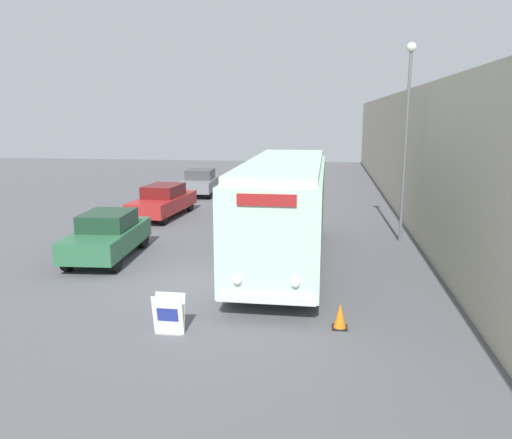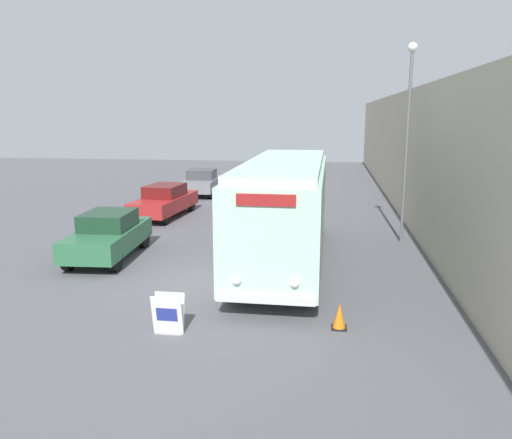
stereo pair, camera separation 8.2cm
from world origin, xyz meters
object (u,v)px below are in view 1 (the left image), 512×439
parked_car_near (108,235)px  traffic_cone (340,316)px  vintage_bus (284,206)px  parked_car_mid (163,201)px  sign_board (169,315)px  streetlamp (407,119)px  parked_car_far (200,182)px

parked_car_near → traffic_cone: bearing=-35.3°
vintage_bus → parked_car_mid: size_ratio=2.06×
sign_board → parked_car_near: size_ratio=0.21×
streetlamp → parked_car_near: 11.76m
traffic_cone → parked_car_far: bearing=113.3°
vintage_bus → parked_car_mid: vintage_bus is taller
parked_car_mid → parked_car_far: parked_car_far is taller
parked_car_far → parked_car_mid: bearing=-93.8°
sign_board → traffic_cone: (3.86, 0.84, -0.15)m
sign_board → parked_car_far: size_ratio=0.22×
sign_board → vintage_bus: bearing=70.6°
streetlamp → parked_car_far: bearing=136.1°
sign_board → traffic_cone: bearing=12.2°
parked_car_far → traffic_cone: bearing=-69.8°
vintage_bus → streetlamp: bearing=39.4°
streetlamp → parked_car_mid: bearing=162.5°
parked_car_far → traffic_cone: parked_car_far is taller
parked_car_near → parked_car_mid: size_ratio=0.91×
streetlamp → traffic_cone: size_ratio=12.12×
vintage_bus → parked_car_far: bearing=114.9°
sign_board → parked_car_near: 6.92m
sign_board → parked_car_far: parked_car_far is taller
vintage_bus → traffic_cone: size_ratio=16.33×
vintage_bus → parked_car_mid: bearing=133.3°
streetlamp → parked_car_near: size_ratio=1.67×
sign_board → parked_car_mid: size_ratio=0.19×
sign_board → parked_car_far: (-4.34, 19.84, 0.35)m
parked_car_far → vintage_bus: bearing=-68.2°
streetlamp → parked_car_near: streetlamp is taller
parked_car_mid → parked_car_near: bearing=-82.3°
sign_board → streetlamp: bearing=56.0°
traffic_cone → streetlamp: bearing=73.7°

